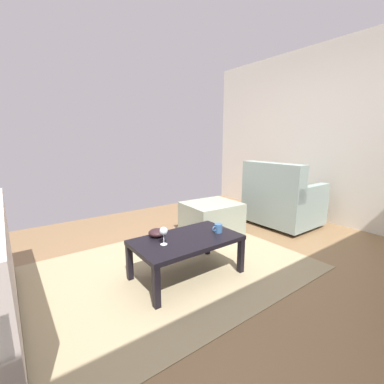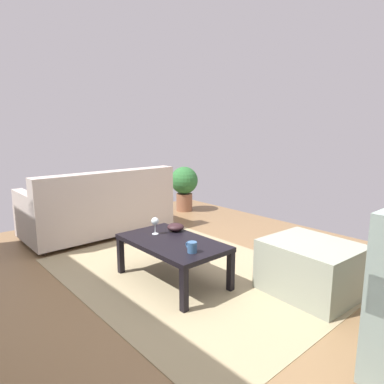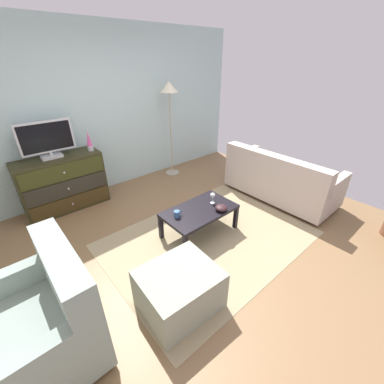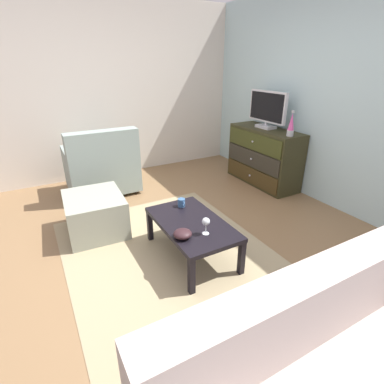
{
  "view_description": "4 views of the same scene",
  "coord_description": "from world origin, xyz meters",
  "px_view_note": "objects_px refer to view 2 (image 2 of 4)",
  "views": [
    {
      "loc": [
        1.47,
        1.81,
        1.26
      ],
      "look_at": [
        0.17,
        0.04,
        0.81
      ],
      "focal_mm": 24.13,
      "sensor_mm": 36.0,
      "label": 1
    },
    {
      "loc": [
        -2.03,
        1.72,
        1.33
      ],
      "look_at": [
        0.11,
        -0.16,
        0.79
      ],
      "focal_mm": 31.82,
      "sensor_mm": 36.0,
      "label": 2
    },
    {
      "loc": [
        -1.67,
        -1.99,
        2.14
      ],
      "look_at": [
        0.2,
        0.15,
        0.57
      ],
      "focal_mm": 23.0,
      "sensor_mm": 36.0,
      "label": 3
    },
    {
      "loc": [
        2.3,
        -1.17,
        1.76
      ],
      "look_at": [
        -0.0,
        0.11,
        0.58
      ],
      "focal_mm": 27.52,
      "sensor_mm": 36.0,
      "label": 4
    }
  ],
  "objects_px": {
    "ottoman": "(311,268)",
    "couch_large": "(100,209)",
    "bowl_decorative": "(176,227)",
    "coffee_table": "(172,245)",
    "mug": "(192,247)",
    "potted_plant": "(184,184)",
    "wine_glass": "(155,222)"
  },
  "relations": [
    {
      "from": "ottoman",
      "to": "couch_large",
      "type": "bearing_deg",
      "value": 12.1
    },
    {
      "from": "bowl_decorative",
      "to": "couch_large",
      "type": "relative_size",
      "value": 0.09
    },
    {
      "from": "coffee_table",
      "to": "bowl_decorative",
      "type": "relative_size",
      "value": 6.13
    },
    {
      "from": "bowl_decorative",
      "to": "mug",
      "type": "bearing_deg",
      "value": 153.85
    },
    {
      "from": "bowl_decorative",
      "to": "ottoman",
      "type": "distance_m",
      "value": 1.24
    },
    {
      "from": "ottoman",
      "to": "potted_plant",
      "type": "height_order",
      "value": "potted_plant"
    },
    {
      "from": "mug",
      "to": "wine_glass",
      "type": "bearing_deg",
      "value": -5.26
    },
    {
      "from": "ottoman",
      "to": "coffee_table",
      "type": "bearing_deg",
      "value": 37.99
    },
    {
      "from": "mug",
      "to": "ottoman",
      "type": "distance_m",
      "value": 0.99
    },
    {
      "from": "mug",
      "to": "couch_large",
      "type": "distance_m",
      "value": 2.02
    },
    {
      "from": "wine_glass",
      "to": "couch_large",
      "type": "relative_size",
      "value": 0.09
    },
    {
      "from": "ottoman",
      "to": "potted_plant",
      "type": "bearing_deg",
      "value": -20.34
    },
    {
      "from": "mug",
      "to": "potted_plant",
      "type": "xyz_separation_m",
      "value": [
        2.26,
        -1.83,
        0.02
      ]
    },
    {
      "from": "coffee_table",
      "to": "couch_large",
      "type": "bearing_deg",
      "value": -5.37
    },
    {
      "from": "coffee_table",
      "to": "mug",
      "type": "height_order",
      "value": "mug"
    },
    {
      "from": "mug",
      "to": "bowl_decorative",
      "type": "bearing_deg",
      "value": -26.15
    },
    {
      "from": "bowl_decorative",
      "to": "potted_plant",
      "type": "height_order",
      "value": "potted_plant"
    },
    {
      "from": "coffee_table",
      "to": "couch_large",
      "type": "xyz_separation_m",
      "value": [
        1.67,
        -0.16,
        -0.0
      ]
    },
    {
      "from": "wine_glass",
      "to": "bowl_decorative",
      "type": "bearing_deg",
      "value": -102.22
    },
    {
      "from": "couch_large",
      "to": "mug",
      "type": "bearing_deg",
      "value": 173.74
    },
    {
      "from": "coffee_table",
      "to": "bowl_decorative",
      "type": "height_order",
      "value": "bowl_decorative"
    },
    {
      "from": "coffee_table",
      "to": "potted_plant",
      "type": "relative_size",
      "value": 1.35
    },
    {
      "from": "bowl_decorative",
      "to": "ottoman",
      "type": "relative_size",
      "value": 0.23
    },
    {
      "from": "coffee_table",
      "to": "ottoman",
      "type": "xyz_separation_m",
      "value": [
        -0.91,
        -0.71,
        -0.12
      ]
    },
    {
      "from": "ottoman",
      "to": "potted_plant",
      "type": "relative_size",
      "value": 0.97
    },
    {
      "from": "wine_glass",
      "to": "coffee_table",
      "type": "bearing_deg",
      "value": -177.7
    },
    {
      "from": "bowl_decorative",
      "to": "ottoman",
      "type": "xyz_separation_m",
      "value": [
        -1.11,
        -0.51,
        -0.2
      ]
    },
    {
      "from": "coffee_table",
      "to": "wine_glass",
      "type": "height_order",
      "value": "wine_glass"
    },
    {
      "from": "wine_glass",
      "to": "potted_plant",
      "type": "distance_m",
      "value": 2.45
    },
    {
      "from": "mug",
      "to": "couch_large",
      "type": "height_order",
      "value": "couch_large"
    },
    {
      "from": "mug",
      "to": "potted_plant",
      "type": "height_order",
      "value": "potted_plant"
    },
    {
      "from": "bowl_decorative",
      "to": "couch_large",
      "type": "height_order",
      "value": "couch_large"
    }
  ]
}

